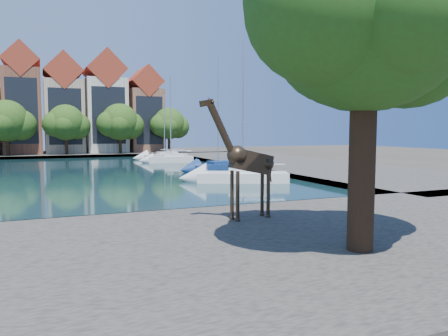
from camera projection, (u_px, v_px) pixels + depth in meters
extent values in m
plane|color=#38332B|center=(81.00, 227.00, 18.92)|extent=(160.00, 160.00, 0.00)
cube|color=black|center=(60.00, 174.00, 40.97)|extent=(38.00, 50.00, 0.08)
cube|color=#4D4A43|center=(102.00, 268.00, 12.46)|extent=(50.00, 14.00, 0.50)
cube|color=#4D4A43|center=(52.00, 154.00, 70.36)|extent=(60.00, 16.00, 0.50)
cube|color=#4D4A43|center=(290.00, 164.00, 50.56)|extent=(14.00, 52.00, 0.50)
cylinder|color=#332114|center=(362.00, 161.00, 13.24)|extent=(0.80, 0.80, 5.50)
sphere|color=#274B15|center=(366.00, 3.00, 12.83)|extent=(6.40, 6.40, 6.40)
sphere|color=#274B15|center=(407.00, 33.00, 13.90)|extent=(4.80, 4.80, 4.80)
sphere|color=#274B15|center=(324.00, 4.00, 11.82)|extent=(4.48, 4.48, 4.48)
cube|color=brown|center=(23.00, 112.00, 68.24)|extent=(5.39, 9.00, 13.00)
cube|color=maroon|center=(21.00, 62.00, 67.57)|extent=(5.44, 9.18, 5.44)
cube|color=black|center=(22.00, 111.00, 64.12)|extent=(4.40, 0.05, 9.75)
cube|color=tan|center=(64.00, 117.00, 70.61)|extent=(5.88, 9.00, 11.50)
cube|color=maroon|center=(63.00, 73.00, 69.99)|extent=(5.94, 9.18, 5.94)
cube|color=black|center=(65.00, 116.00, 66.49)|extent=(4.80, 0.05, 8.62)
cube|color=beige|center=(105.00, 116.00, 73.09)|extent=(6.37, 9.00, 12.00)
cube|color=maroon|center=(104.00, 71.00, 72.44)|extent=(6.43, 9.18, 6.43)
cube|color=black|center=(109.00, 115.00, 68.97)|extent=(5.20, 0.05, 9.00)
cube|color=brown|center=(144.00, 121.00, 75.65)|extent=(5.39, 9.00, 10.50)
cube|color=maroon|center=(143.00, 83.00, 75.08)|extent=(5.44, 9.18, 5.44)
cube|color=black|center=(150.00, 120.00, 71.53)|extent=(4.40, 0.05, 7.88)
cylinder|color=#332114|center=(8.00, 144.00, 62.84)|extent=(0.50, 0.50, 3.20)
sphere|color=#1F3D11|center=(7.00, 121.00, 62.55)|extent=(6.00, 6.00, 6.00)
sphere|color=#1F3D11|center=(21.00, 125.00, 63.57)|extent=(4.50, 4.50, 4.50)
cylinder|color=#332114|center=(67.00, 144.00, 65.92)|extent=(0.50, 0.50, 3.20)
sphere|color=#1F3D11|center=(66.00, 122.00, 65.64)|extent=(5.40, 5.40, 5.40)
sphere|color=#1F3D11|center=(77.00, 126.00, 66.58)|extent=(4.05, 4.05, 4.05)
sphere|color=#1F3D11|center=(55.00, 124.00, 64.72)|extent=(3.78, 3.78, 3.78)
cylinder|color=#332114|center=(120.00, 143.00, 68.99)|extent=(0.50, 0.50, 3.20)
sphere|color=#1F3D11|center=(120.00, 122.00, 68.70)|extent=(5.80, 5.80, 5.80)
sphere|color=#1F3D11|center=(131.00, 126.00, 69.69)|extent=(4.35, 4.35, 4.35)
sphere|color=#1F3D11|center=(110.00, 124.00, 67.74)|extent=(4.06, 4.06, 4.06)
cylinder|color=#332114|center=(169.00, 143.00, 72.06)|extent=(0.50, 0.50, 3.20)
sphere|color=#1F3D11|center=(169.00, 123.00, 71.79)|extent=(5.20, 5.20, 5.20)
sphere|color=#1F3D11|center=(178.00, 127.00, 72.71)|extent=(3.90, 3.90, 3.90)
sphere|color=#1F3D11|center=(161.00, 125.00, 70.89)|extent=(3.64, 3.64, 3.64)
cylinder|color=#312418|center=(238.00, 196.00, 17.66)|extent=(0.16, 0.16, 2.04)
cylinder|color=#312418|center=(232.00, 195.00, 18.02)|extent=(0.16, 0.16, 2.04)
cylinder|color=#312418|center=(268.00, 193.00, 18.47)|extent=(0.16, 0.16, 2.04)
cylinder|color=#312418|center=(262.00, 192.00, 18.83)|extent=(0.16, 0.16, 2.04)
cube|color=#312418|center=(251.00, 162.00, 18.15)|extent=(2.03, 0.84, 1.19)
cylinder|color=#312418|center=(222.00, 130.00, 17.28)|extent=(1.33, 0.49, 2.11)
cube|color=#312418|center=(206.00, 103.00, 16.82)|extent=(0.59, 0.26, 0.32)
cube|color=silver|center=(243.00, 176.00, 34.60)|extent=(7.51, 5.16, 0.98)
cube|color=silver|center=(243.00, 172.00, 34.57)|extent=(3.55, 2.86, 0.55)
cylinder|color=#B2B2B7|center=(243.00, 107.00, 34.12)|extent=(0.13, 0.13, 10.30)
cube|color=navy|center=(218.00, 166.00, 44.26)|extent=(6.31, 3.13, 0.88)
cube|color=navy|center=(218.00, 163.00, 44.23)|extent=(2.86, 1.91, 0.49)
cylinder|color=#B2B2B7|center=(218.00, 111.00, 43.78)|extent=(0.12, 0.12, 10.58)
cube|color=silver|center=(171.00, 158.00, 55.23)|extent=(5.79, 2.92, 1.02)
cube|color=silver|center=(171.00, 156.00, 55.20)|extent=(2.63, 1.78, 0.57)
cylinder|color=#B2B2B7|center=(170.00, 116.00, 54.76)|extent=(0.14, 0.14, 10.12)
cube|color=silver|center=(165.00, 156.00, 61.33)|extent=(6.41, 2.53, 0.95)
cube|color=silver|center=(165.00, 154.00, 61.30)|extent=(2.83, 1.69, 0.53)
cylinder|color=#B2B2B7|center=(164.00, 125.00, 60.95)|extent=(0.13, 0.13, 8.21)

